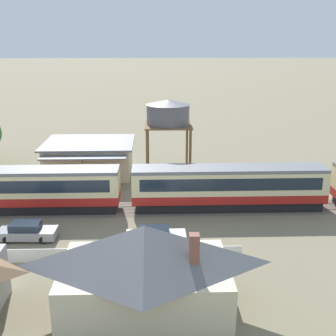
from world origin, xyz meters
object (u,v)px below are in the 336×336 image
object	(u,v)px
station_building	(90,158)
water_tower	(168,114)
passenger_train	(129,187)
parked_car_grey	(27,231)
cottage_grey_roof	(145,265)
parked_car_white	(155,236)

from	to	relation	value
station_building	water_tower	size ratio (longest dim) A/B	1.14
passenger_train	parked_car_grey	world-z (taller)	passenger_train
station_building	parked_car_grey	xyz separation A→B (m)	(-2.59, -16.83, -1.27)
cottage_grey_roof	parked_car_white	world-z (taller)	cottage_grey_roof
passenger_train	water_tower	world-z (taller)	water_tower
parked_car_grey	parked_car_white	size ratio (longest dim) A/B	0.99
water_tower	parked_car_grey	world-z (taller)	water_tower
station_building	water_tower	distance (m)	10.92
cottage_grey_roof	station_building	bearing A→B (deg)	105.08
passenger_train	parked_car_grey	distance (m)	9.82
station_building	passenger_train	bearing A→B (deg)	-64.89
cottage_grey_roof	parked_car_white	size ratio (longest dim) A/B	2.25
passenger_train	parked_car_white	bearing A→B (deg)	-70.36
passenger_train	parked_car_white	world-z (taller)	passenger_train
cottage_grey_roof	parked_car_grey	bearing A→B (deg)	136.65
water_tower	parked_car_grey	distance (m)	19.70
parked_car_grey	parked_car_white	bearing A→B (deg)	-3.32
cottage_grey_roof	parked_car_white	bearing A→B (deg)	85.57
station_building	water_tower	xyz separation A→B (m)	(9.08, -2.50, 5.53)
passenger_train	station_building	distance (m)	12.18
passenger_train	water_tower	xyz separation A→B (m)	(3.91, 8.53, 5.22)
water_tower	cottage_grey_roof	bearing A→B (deg)	-95.18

